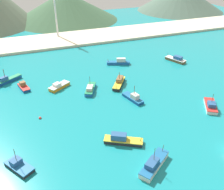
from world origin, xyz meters
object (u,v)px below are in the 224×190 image
Objects in this scene: fishing_boat_1 at (19,166)px; fishing_boat_14 at (133,98)px; buoy_0 at (40,118)px; fishing_boat_0 at (119,62)px; fishing_boat_12 at (24,87)px; fishing_boat_3 at (154,164)px; fishing_boat_7 at (7,80)px; fishing_boat_13 at (119,82)px; radio_tower at (55,8)px; fishing_boat_4 at (59,86)px; fishing_boat_2 at (122,140)px; fishing_boat_8 at (211,106)px; fishing_boat_10 at (90,89)px; fishing_boat_5 at (176,59)px.

fishing_boat_1 is 40.77m from fishing_boat_14.
buoy_0 is at bearing 68.93° from fishing_boat_1.
fishing_boat_0 is 40.83m from fishing_boat_12.
fishing_boat_3 reaches higher than fishing_boat_7.
fishing_boat_12 is 39.13m from fishing_boat_14.
fishing_boat_0 reaches higher than buoy_0.
buoy_0 is at bearing -159.16° from fishing_boat_13.
buoy_0 is (-37.01, -29.09, -0.82)m from fishing_boat_0.
radio_tower reaches higher than fishing_boat_7.
fishing_boat_4 is at bearing 65.67° from fishing_boat_1.
fishing_boat_14 is (0.16, -11.66, -0.10)m from fishing_boat_13.
fishing_boat_4 is 10.03× the size of buoy_0.
fishing_boat_13 is (38.03, -16.67, 0.03)m from fishing_boat_7.
fishing_boat_13 is (20.94, -5.42, 0.14)m from fishing_boat_4.
fishing_boat_2 is 1.10× the size of fishing_boat_8.
fishing_boat_1 is 0.24× the size of radio_tower.
fishing_boat_8 is 1.25× the size of fishing_boat_12.
fishing_boat_4 is 0.84× the size of fishing_boat_13.
fishing_boat_7 is 47.55m from fishing_boat_14.
fishing_boat_2 is 25.79m from buoy_0.
fishing_boat_13 is at bearing 68.63° from fishing_boat_2.
fishing_boat_14 is 78.39m from radio_tower.
fishing_boat_2 is at bearing -111.37° from fishing_boat_13.
fishing_boat_7 is 71.64m from fishing_boat_8.
radio_tower is (19.58, 75.80, 16.21)m from buoy_0.
fishing_boat_3 is 40.85m from fishing_boat_13.
fishing_boat_10 is 0.94× the size of fishing_boat_13.
fishing_boat_0 is 51.07m from fishing_boat_2.
fishing_boat_2 is 1.00× the size of fishing_boat_13.
buoy_0 is at bearing -104.48° from radio_tower.
fishing_boat_1 is 0.87× the size of fishing_boat_8.
fishing_boat_12 is (-21.09, 39.25, -0.19)m from fishing_boat_2.
buoy_0 is (-18.51, -10.50, -0.72)m from fishing_boat_10.
fishing_boat_7 is 1.16× the size of fishing_boat_8.
radio_tower reaches higher than fishing_boat_13.
fishing_boat_0 is 59.84m from fishing_boat_3.
fishing_boat_10 reaches higher than fishing_boat_8.
fishing_boat_5 is (52.99, 6.18, 0.14)m from fishing_boat_4.
fishing_boat_10 is 0.29× the size of radio_tower.
fishing_boat_10 is (25.42, 28.44, 0.16)m from fishing_boat_1.
buoy_0 is at bearing -81.86° from fishing_boat_12.
fishing_boat_4 is 11.56m from fishing_boat_10.
fishing_boat_10 is 11.15× the size of buoy_0.
fishing_boat_1 is 38.05m from fishing_boat_4.
fishing_boat_14 is at bearing 56.83° from fishing_boat_2.
fishing_boat_10 is 15.71m from fishing_boat_14.
fishing_boat_2 is 44.56m from fishing_boat_12.
fishing_boat_10 reaches higher than fishing_boat_7.
fishing_boat_7 reaches higher than fishing_boat_8.
fishing_boat_13 is at bearing 90.80° from fishing_boat_14.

